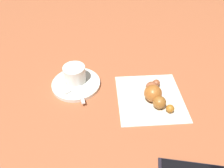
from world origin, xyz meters
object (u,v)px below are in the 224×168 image
object	(u,v)px
saucer	(76,83)
sugar_packet	(63,86)
espresso_cup	(75,74)
napkin	(150,97)
teaspoon	(78,82)
croissant	(155,94)

from	to	relation	value
saucer	sugar_packet	size ratio (longest dim) A/B	2.08
espresso_cup	saucer	bearing A→B (deg)	117.04
saucer	napkin	size ratio (longest dim) A/B	0.75
sugar_packet	teaspoon	bearing A→B (deg)	72.30
espresso_cup	napkin	xyz separation A→B (m)	(-0.22, 0.03, -0.03)
teaspoon	sugar_packet	world-z (taller)	teaspoon
saucer	espresso_cup	size ratio (longest dim) A/B	1.78
espresso_cup	napkin	world-z (taller)	espresso_cup
sugar_packet	croissant	distance (m)	0.26
croissant	espresso_cup	bearing A→B (deg)	-9.23
espresso_cup	croissant	world-z (taller)	espresso_cup
saucer	espresso_cup	bearing A→B (deg)	-62.96
saucer	espresso_cup	world-z (taller)	espresso_cup
espresso_cup	croissant	bearing A→B (deg)	170.77
espresso_cup	teaspoon	world-z (taller)	espresso_cup
teaspoon	saucer	bearing A→B (deg)	-23.20
espresso_cup	teaspoon	distance (m)	0.03
espresso_cup	sugar_packet	xyz separation A→B (m)	(0.03, 0.03, -0.02)
teaspoon	napkin	size ratio (longest dim) A/B	0.65
espresso_cup	napkin	bearing A→B (deg)	171.85
napkin	espresso_cup	bearing A→B (deg)	-8.15
saucer	croissant	world-z (taller)	croissant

